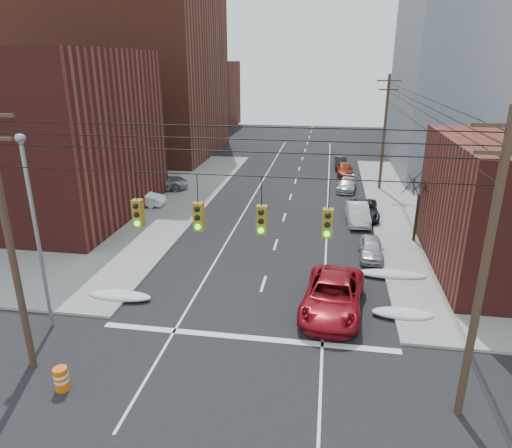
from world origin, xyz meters
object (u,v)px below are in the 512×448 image
(parked_car_d, at_px, (347,185))
(construction_barrel, at_px, (61,379))
(parked_car_a, at_px, (371,249))
(lot_car_a, at_px, (140,197))
(parked_car_b, at_px, (358,214))
(parked_car_f, at_px, (340,163))
(lot_car_d, at_px, (68,197))
(red_pickup, at_px, (333,296))
(lot_car_b, at_px, (160,182))
(lot_car_c, at_px, (48,218))
(parked_car_e, at_px, (345,169))
(parked_car_c, at_px, (364,210))

(parked_car_d, relative_size, construction_barrel, 4.30)
(parked_car_a, relative_size, lot_car_a, 0.85)
(parked_car_b, xyz_separation_m, parked_car_f, (-1.07, 19.64, -0.11))
(lot_car_d, distance_m, construction_barrel, 25.50)
(construction_barrel, bearing_deg, red_pickup, 36.38)
(parked_car_b, relative_size, parked_car_f, 1.17)
(lot_car_b, bearing_deg, parked_car_d, -95.01)
(parked_car_a, xyz_separation_m, lot_car_c, (-23.98, 1.77, 0.15))
(parked_car_a, distance_m, parked_car_d, 16.34)
(parked_car_e, xyz_separation_m, lot_car_c, (-22.78, -20.82, 0.06))
(lot_car_a, height_order, lot_car_c, lot_car_a)
(parked_car_a, height_order, parked_car_e, parked_car_e)
(parked_car_c, distance_m, lot_car_b, 19.99)
(lot_car_b, bearing_deg, parked_car_b, -123.52)
(parked_car_f, xyz_separation_m, lot_car_a, (-17.55, -18.44, 0.22))
(parked_car_d, xyz_separation_m, parked_car_f, (-0.47, 10.14, 0.03))
(parked_car_c, xyz_separation_m, lot_car_c, (-23.98, -6.27, 0.09))
(lot_car_b, bearing_deg, parked_car_a, -138.97)
(parked_car_e, relative_size, lot_car_a, 0.98)
(parked_car_b, xyz_separation_m, parked_car_d, (-0.59, 9.50, -0.15))
(lot_car_c, bearing_deg, parked_car_a, -80.15)
(parked_car_c, bearing_deg, parked_car_d, 98.62)
(parked_car_e, bearing_deg, lot_car_c, -139.04)
(lot_car_a, height_order, lot_car_d, lot_car_a)
(parked_car_d, xyz_separation_m, lot_car_a, (-18.02, -8.30, 0.26))
(parked_car_b, distance_m, lot_car_b, 19.85)
(red_pickup, distance_m, parked_car_a, 7.66)
(parked_car_a, bearing_deg, parked_car_b, 96.15)
(parked_car_c, bearing_deg, lot_car_a, -179.02)
(red_pickup, relative_size, parked_car_a, 1.70)
(red_pickup, height_order, construction_barrel, red_pickup)
(parked_car_b, distance_m, lot_car_a, 18.65)
(parked_car_e, bearing_deg, red_pickup, -93.91)
(lot_car_c, xyz_separation_m, construction_barrel, (11.08, -16.69, -0.28))
(lot_car_c, height_order, construction_barrel, lot_car_c)
(parked_car_a, distance_m, construction_barrel, 19.73)
(parked_car_c, bearing_deg, parked_car_f, 95.82)
(parked_car_e, bearing_deg, lot_car_d, -149.20)
(parked_car_f, height_order, construction_barrel, parked_car_f)
(parked_car_b, height_order, parked_car_f, parked_car_b)
(parked_car_a, xyz_separation_m, parked_car_b, (-0.53, 6.80, 0.12))
(parked_car_e, height_order, construction_barrel, parked_car_e)
(lot_car_a, bearing_deg, red_pickup, -130.42)
(parked_car_d, bearing_deg, lot_car_d, -152.86)
(lot_car_a, xyz_separation_m, construction_barrel, (6.25, -22.92, -0.36))
(red_pickup, xyz_separation_m, parked_car_e, (1.28, 29.83, -0.15))
(parked_car_b, bearing_deg, lot_car_d, 175.62)
(parked_car_d, bearing_deg, parked_car_b, -79.70)
(parked_car_b, bearing_deg, parked_car_c, 63.41)
(red_pickup, relative_size, parked_car_e, 1.48)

